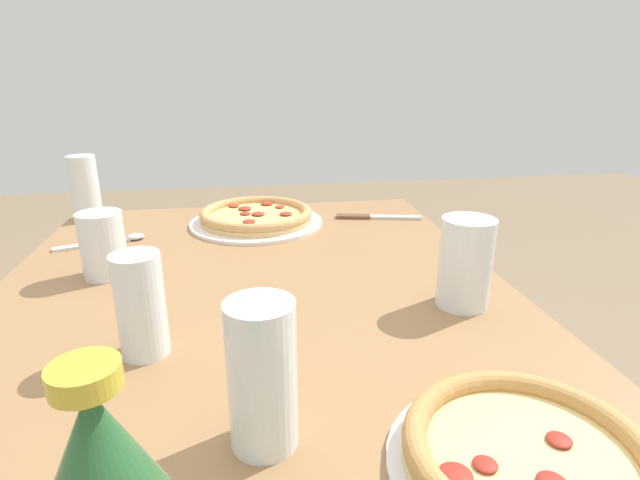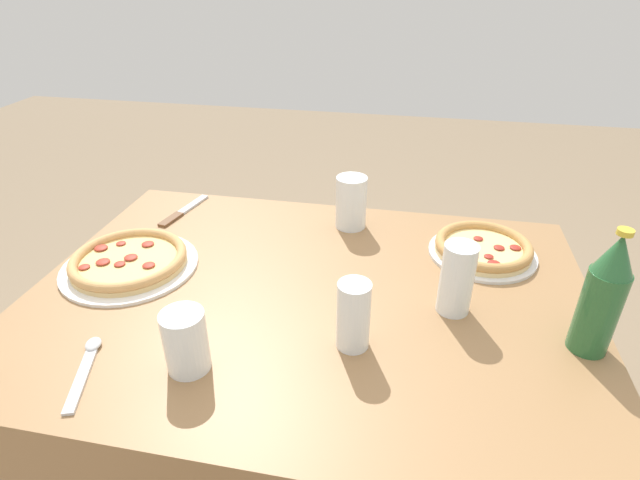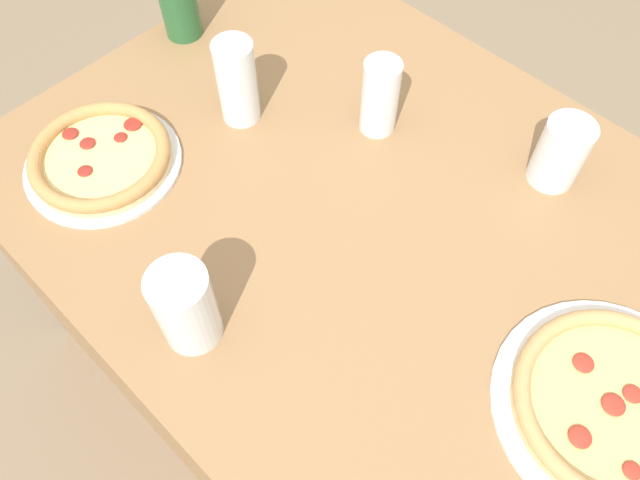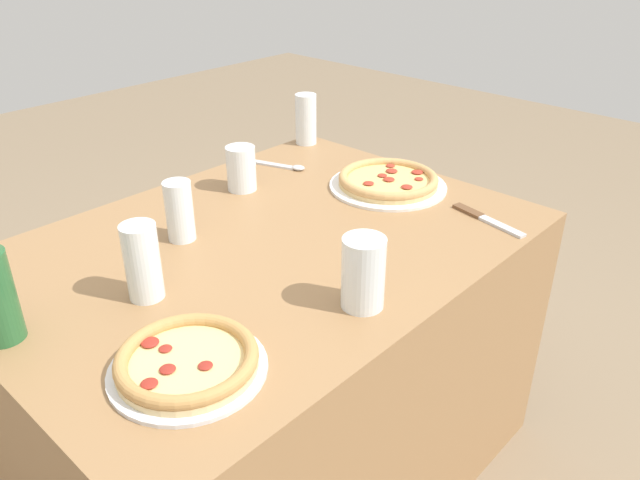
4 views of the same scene
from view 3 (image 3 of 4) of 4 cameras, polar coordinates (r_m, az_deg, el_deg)
ground_plane at (r=1.65m, az=2.96°, el=-11.98°), size 8.00×8.00×0.00m
table at (r=1.32m, az=3.64°, el=-6.52°), size 1.24×0.90×0.72m
pizza_pepperoni at (r=1.12m, az=-19.39°, el=7.10°), size 0.26×0.26×0.04m
pizza_veggie at (r=0.93m, az=25.38°, el=-13.54°), size 0.32×0.32×0.04m
glass_iced_tea at (r=1.08m, az=5.48°, el=12.71°), size 0.06×0.06×0.14m
glass_lemonade at (r=1.08m, az=21.11°, el=7.35°), size 0.08×0.08×0.12m
glass_cola at (r=0.86m, az=-12.14°, el=-6.15°), size 0.08×0.08×0.14m
glass_orange_juice at (r=1.10m, az=-7.40°, el=14.06°), size 0.07×0.07×0.16m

